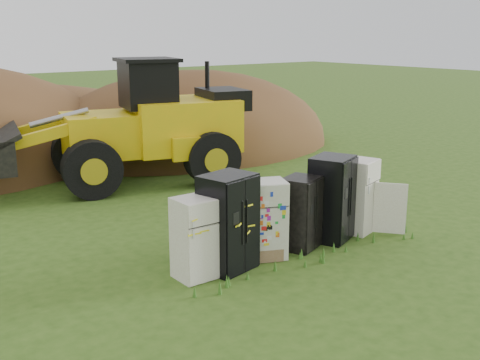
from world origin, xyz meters
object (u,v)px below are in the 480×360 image
at_px(fridge_black_side, 228,222).
at_px(fridge_black_right, 331,198).
at_px(fridge_dark_mid, 300,213).
at_px(fridge_leftmost, 194,238).
at_px(fridge_sticker, 267,219).
at_px(fridge_open_door, 357,196).
at_px(wheel_loader, 118,123).

xyz_separation_m(fridge_black_side, fridge_black_right, (2.98, -0.02, -0.01)).
bearing_deg(fridge_dark_mid, fridge_leftmost, 158.08).
distance_m(fridge_sticker, fridge_open_door, 2.82).
height_order(fridge_leftmost, wheel_loader, wheel_loader).
bearing_deg(fridge_black_side, fridge_dark_mid, -12.42).
xyz_separation_m(fridge_open_door, wheel_loader, (-2.41, 7.70, 1.07)).
relative_size(fridge_sticker, fridge_open_door, 0.95).
relative_size(fridge_open_door, wheel_loader, 0.22).
distance_m(fridge_dark_mid, fridge_open_door, 1.88).
height_order(fridge_open_door, wheel_loader, wheel_loader).
xyz_separation_m(fridge_black_side, fridge_dark_mid, (2.01, -0.01, -0.18)).
bearing_deg(fridge_sticker, fridge_black_side, -154.31).
xyz_separation_m(fridge_dark_mid, wheel_loader, (-0.53, 7.71, 1.15)).
distance_m(fridge_dark_mid, wheel_loader, 7.81).
bearing_deg(fridge_sticker, fridge_leftmost, -156.07).
height_order(fridge_black_side, fridge_sticker, fridge_black_side).
relative_size(fridge_leftmost, fridge_black_side, 0.82).
xyz_separation_m(fridge_dark_mid, fridge_black_right, (0.97, -0.01, 0.17)).
distance_m(fridge_leftmost, wheel_loader, 8.08).
height_order(fridge_dark_mid, fridge_black_right, fridge_black_right).
bearing_deg(fridge_black_right, fridge_open_door, -21.29).
bearing_deg(fridge_leftmost, fridge_open_door, 0.17).
distance_m(fridge_leftmost, fridge_open_door, 4.69).
height_order(fridge_leftmost, fridge_black_right, fridge_black_right).
bearing_deg(fridge_sticker, fridge_dark_mid, 22.20).
bearing_deg(fridge_leftmost, fridge_black_side, -2.10).
relative_size(fridge_leftmost, fridge_black_right, 0.83).
bearing_deg(fridge_black_side, fridge_black_right, -12.51).
height_order(fridge_leftmost, fridge_black_side, fridge_black_side).
relative_size(fridge_leftmost, fridge_open_door, 0.91).
bearing_deg(fridge_dark_mid, fridge_black_side, 158.79).
distance_m(fridge_sticker, fridge_black_right, 1.92).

